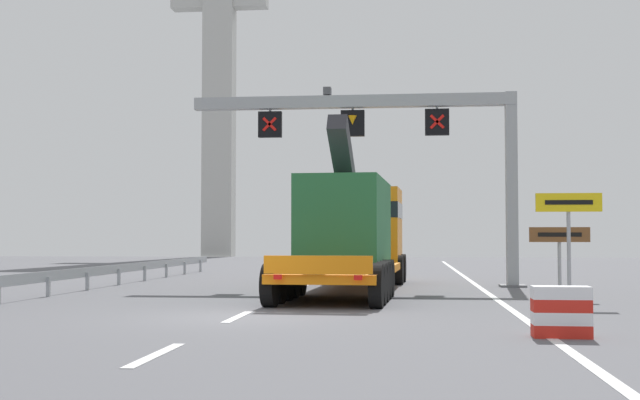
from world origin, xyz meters
The scene contains 10 objects.
ground centered at (0.00, 0.00, 0.00)m, with size 112.00×112.00×0.00m, color #5B5B60.
lane_markings centered at (-0.03, 17.96, 0.01)m, with size 0.20×50.53×0.01m.
edge_line_right centered at (6.20, 12.00, 0.01)m, with size 0.20×63.00×0.01m, color silver.
overhead_lane_gantry centered at (3.33, 12.06, 5.63)m, with size 12.03×0.90×7.27m.
heavy_haul_truck_orange centered at (1.92, 10.00, 1.99)m, with size 3.58×14.15×5.30m.
exit_sign_yellow centered at (7.92, 4.23, 2.24)m, with size 1.70×0.15×2.92m.
tourist_info_sign_brown centered at (7.99, 6.07, 1.58)m, with size 1.69×0.15×2.05m.
crash_barrier_striped centered at (6.40, -3.09, 0.45)m, with size 1.00×0.51×0.90m.
guardrail_left centered at (-6.95, 11.60, 0.56)m, with size 0.13×27.21×0.76m.
bridge_pylon_distant centered at (-13.75, 57.26, 19.59)m, with size 9.00×2.00×38.39m.
Camera 1 is at (3.74, -18.19, 1.76)m, focal length 46.80 mm.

